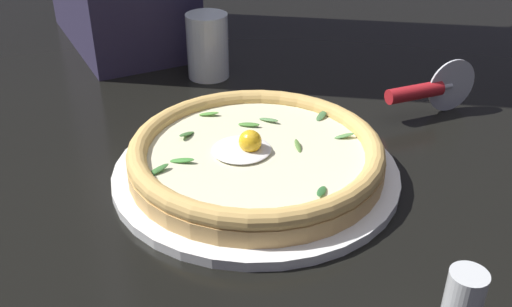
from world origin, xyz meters
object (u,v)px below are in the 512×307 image
pizza_cutter (427,90)px  pepper_shaker (462,306)px  pizza (256,154)px  drinking_glass (208,51)px

pizza_cutter → pepper_shaker: size_ratio=2.10×
pizza → pizza_cutter: 0.30m
pepper_shaker → pizza_cutter: bearing=-119.9°
pizza → drinking_glass: 0.32m
drinking_glass → pepper_shaker: (-0.05, 0.62, -0.01)m
pizza → pepper_shaker: (-0.08, 0.30, 0.00)m
pizza → pizza_cutter: bearing=-165.4°
pizza_cutter → drinking_glass: bearing=-43.5°
pizza → pizza_cutter: (-0.29, -0.07, 0.01)m
pizza → pepper_shaker: size_ratio=4.33×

